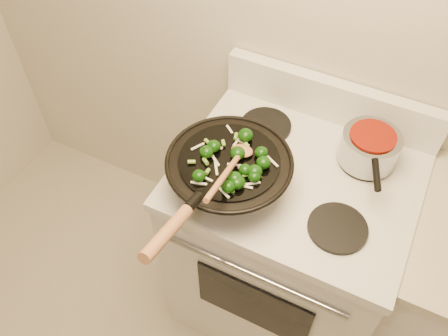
% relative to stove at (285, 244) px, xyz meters
% --- Properties ---
extents(stove, '(0.78, 0.67, 1.08)m').
position_rel_stove_xyz_m(stove, '(0.00, 0.00, 0.00)').
color(stove, white).
rests_on(stove, ground).
extents(wok, '(0.39, 0.65, 0.26)m').
position_rel_stove_xyz_m(wok, '(-0.18, -0.16, 0.53)').
color(wok, black).
rests_on(wok, stove).
extents(stirfry, '(0.27, 0.26, 0.04)m').
position_rel_stove_xyz_m(stirfry, '(-0.15, -0.17, 0.60)').
color(stirfry, '#0D3207').
rests_on(stirfry, wok).
extents(wooden_spoon, '(0.07, 0.30, 0.11)m').
position_rel_stove_xyz_m(wooden_spoon, '(-0.15, -0.19, 0.62)').
color(wooden_spoon, '#AB6E43').
rests_on(wooden_spoon, wok).
extents(saucepan, '(0.19, 0.30, 0.11)m').
position_rel_stove_xyz_m(saucepan, '(0.18, 0.15, 0.52)').
color(saucepan, '#97999F').
rests_on(saucepan, stove).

